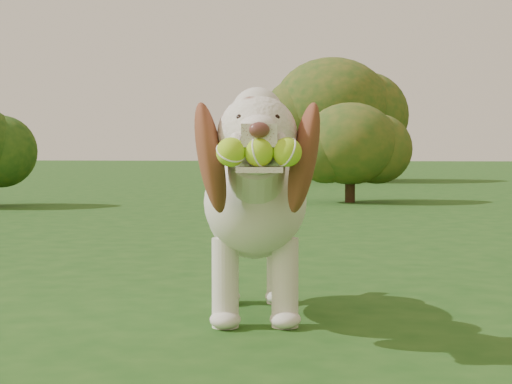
# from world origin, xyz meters

# --- Properties ---
(ground) EXTENTS (80.00, 80.00, 0.00)m
(ground) POSITION_xyz_m (0.00, 0.00, 0.00)
(ground) COLOR #1A4714
(ground) RESTS_ON ground
(dog) EXTENTS (0.58, 1.37, 0.89)m
(dog) POSITION_xyz_m (0.47, 0.26, 0.47)
(dog) COLOR silver
(dog) RESTS_ON ground
(shrub_i) EXTENTS (2.41, 2.41, 2.49)m
(shrub_i) POSITION_xyz_m (0.28, 14.26, 1.47)
(shrub_i) COLOR #382314
(shrub_i) RESTS_ON ground
(shrub_c) EXTENTS (1.20, 1.20, 1.24)m
(shrub_c) POSITION_xyz_m (0.74, 7.61, 0.73)
(shrub_c) COLOR #382314
(shrub_c) RESTS_ON ground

